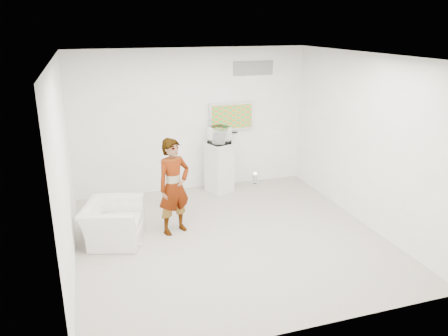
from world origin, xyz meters
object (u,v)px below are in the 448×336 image
at_px(armchair, 113,223).
at_px(pedestal, 219,168).
at_px(tv, 231,116).
at_px(floor_uplight, 255,179).
at_px(person, 174,186).

height_order(armchair, pedestal, pedestal).
bearing_deg(tv, floor_uplight, -26.56).
xyz_separation_m(tv, pedestal, (-0.38, -0.34, -1.02)).
xyz_separation_m(pedestal, floor_uplight, (0.87, 0.10, -0.38)).
xyz_separation_m(tv, person, (-1.68, -1.95, -0.71)).
bearing_deg(person, armchair, 159.10).
relative_size(pedestal, floor_uplight, 3.61).
xyz_separation_m(armchair, pedestal, (2.34, 1.64, 0.20)).
bearing_deg(floor_uplight, tv, 153.44).
bearing_deg(pedestal, person, -128.93).
xyz_separation_m(person, floor_uplight, (2.17, 1.71, -0.69)).
distance_m(tv, pedestal, 1.14).
relative_size(tv, pedestal, 0.94).
bearing_deg(armchair, tv, -36.59).
xyz_separation_m(person, armchair, (-1.04, -0.03, -0.51)).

